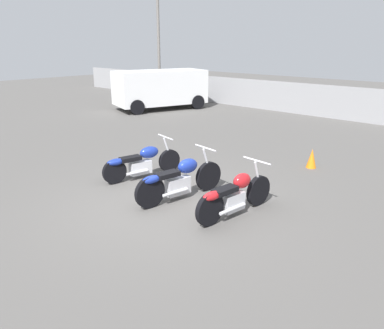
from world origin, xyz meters
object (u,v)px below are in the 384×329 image
light_pole_right (158,11)px  motorcycle_slot_1 (179,179)px  parked_van (160,88)px  motorcycle_slot_2 (234,195)px  traffic_cone_near (312,158)px  motorcycle_slot_0 (141,162)px

light_pole_right → motorcycle_slot_1: 15.52m
motorcycle_slot_1 → parked_van: parked_van is taller
motorcycle_slot_2 → traffic_cone_near: bearing=99.5°
motorcycle_slot_0 → traffic_cone_near: size_ratio=4.11×
light_pole_right → traffic_cone_near: light_pole_right is taller
motorcycle_slot_2 → motorcycle_slot_1: bearing=-168.1°
light_pole_right → traffic_cone_near: size_ratio=16.35×
light_pole_right → traffic_cone_near: 14.42m
motorcycle_slot_1 → motorcycle_slot_0: bearing=178.1°
motorcycle_slot_2 → traffic_cone_near: (-0.22, 3.81, -0.16)m
parked_van → traffic_cone_near: (9.97, -3.68, -0.82)m
parked_van → traffic_cone_near: parked_van is taller
motorcycle_slot_1 → motorcycle_slot_2: (1.35, 0.14, -0.03)m
parked_van → traffic_cone_near: size_ratio=9.48×
parked_van → traffic_cone_near: 10.66m
motorcycle_slot_1 → parked_van: size_ratio=0.46×
motorcycle_slot_2 → traffic_cone_near: size_ratio=3.95×
motorcycle_slot_0 → parked_van: (-7.20, 7.30, 0.67)m
motorcycle_slot_1 → traffic_cone_near: size_ratio=4.34×
motorcycle_slot_0 → traffic_cone_near: bearing=64.7°
motorcycle_slot_1 → parked_van: bearing=148.3°
light_pole_right → traffic_cone_near: bearing=-25.3°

